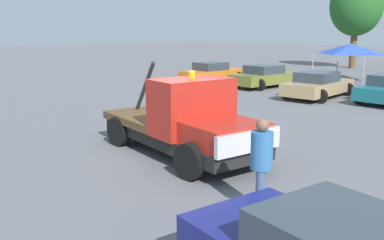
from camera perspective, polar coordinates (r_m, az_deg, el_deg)
ground_plane at (r=12.13m, az=-1.66°, el=-4.50°), size 160.00×160.00×0.00m
tow_truck at (r=11.62m, az=-0.74°, el=-0.48°), size 5.84×2.87×2.51m
person_near_truck at (r=8.06m, az=9.24°, el=-5.28°), size 0.41×0.41×1.86m
parked_car_orange at (r=28.17m, az=2.76°, el=6.31°), size 2.52×4.59×1.34m
parked_car_olive at (r=26.38m, az=9.80°, el=5.77°), size 2.71×4.87×1.34m
parked_car_tan at (r=22.79m, az=16.44°, el=4.49°), size 2.66×4.73×1.34m
canopy_tent_blue at (r=30.94m, az=20.41°, el=8.87°), size 3.60×3.60×2.50m
tree_center at (r=41.19m, az=21.08°, el=14.01°), size 4.53×4.53×8.08m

